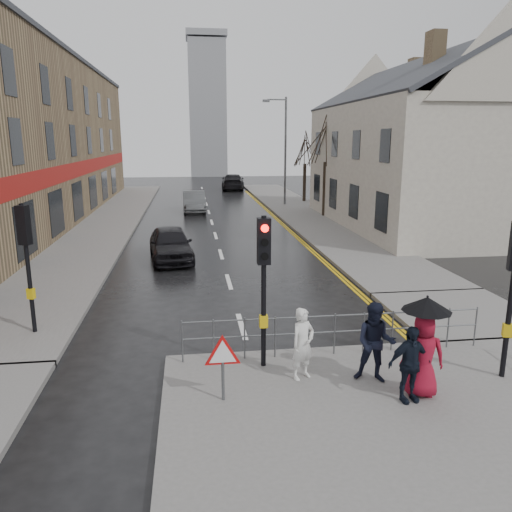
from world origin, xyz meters
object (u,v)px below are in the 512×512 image
object	(u,v)px
pedestrian_b	(375,343)
car_mid	(194,202)
car_parked	(171,244)
pedestrian_d	(409,364)
pedestrian_with_umbrella	(424,342)
pedestrian_a	(303,344)

from	to	relation	value
pedestrian_b	car_mid	distance (m)	26.86
car_parked	car_mid	distance (m)	14.69
pedestrian_d	car_parked	bearing A→B (deg)	102.96
pedestrian_with_umbrella	car_parked	xyz separation A→B (m)	(-5.30, 12.69, -0.53)
car_parked	car_mid	size ratio (longest dim) A/B	0.96
car_parked	pedestrian_b	bearing A→B (deg)	-75.61
pedestrian_with_umbrella	car_parked	distance (m)	13.76
pedestrian_d	pedestrian_a	bearing A→B (deg)	138.62
pedestrian_b	pedestrian_d	bearing A→B (deg)	-45.15
pedestrian_with_umbrella	car_mid	bearing A→B (deg)	98.56
pedestrian_a	car_parked	bearing A→B (deg)	77.19
pedestrian_b	car_parked	bearing A→B (deg)	133.36
pedestrian_a	car_mid	xyz separation A→B (m)	(-1.95, 26.31, -0.19)
pedestrian_b	car_parked	size ratio (longest dim) A/B	0.40
pedestrian_a	pedestrian_d	size ratio (longest dim) A/B	1.01
pedestrian_a	car_parked	distance (m)	12.08
pedestrian_d	car_parked	distance (m)	13.78
pedestrian_b	pedestrian_a	bearing A→B (deg)	-170.29
pedestrian_b	pedestrian_with_umbrella	xyz separation A→B (m)	(0.70, -0.69, 0.26)
pedestrian_with_umbrella	car_mid	xyz separation A→B (m)	(-4.12, 27.33, -0.53)
pedestrian_d	car_parked	world-z (taller)	pedestrian_d
pedestrian_with_umbrella	car_mid	distance (m)	27.64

